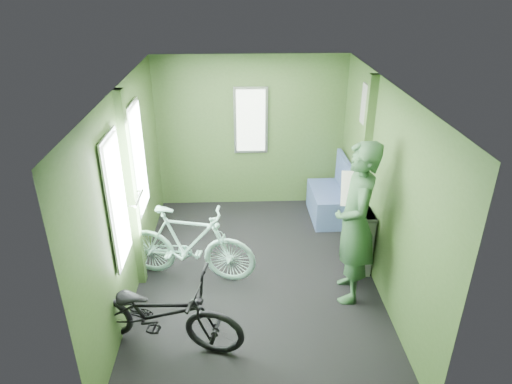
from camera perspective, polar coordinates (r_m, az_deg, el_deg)
The scene contains 6 objects.
room at distance 4.93m, azimuth -0.40°, elevation 3.19°, with size 4.00×4.02×2.31m.
bicycle_black at distance 4.85m, azimuth -11.79°, elevation -18.41°, with size 0.59×1.70×0.89m, color black.
bicycle_mint at distance 5.67m, azimuth -8.13°, elevation -10.51°, with size 0.45×1.60×0.96m, color #93CFC0.
passenger at distance 4.96m, azimuth 12.32°, elevation -3.88°, with size 0.52×0.77×1.85m.
waste_box at distance 5.66m, azimuth 12.91°, elevation -6.11°, with size 0.23×0.33×0.79m, color gray.
bench_seat at distance 6.83m, azimuth 9.18°, elevation -1.06°, with size 0.50×0.89×0.93m.
Camera 1 is at (-0.19, -4.49, 3.36)m, focal length 32.00 mm.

